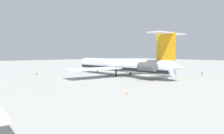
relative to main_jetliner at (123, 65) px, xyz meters
The scene contains 8 objects.
ground 9.51m from the main_jetliner, 65.45° to the right, with size 358.71×358.71×0.00m, color #ADADA8.
main_jetliner is the anchor object (origin of this frame).
ground_crew_near_nose 28.56m from the main_jetliner, 127.39° to the right, with size 0.39×0.26×1.64m.
ground_crew_near_tail 32.42m from the main_jetliner, 44.35° to the left, with size 0.31×0.39×1.82m.
safety_cone_nose 29.55m from the main_jetliner, 34.42° to the left, with size 0.40×0.40×0.55m, color #EA590F.
safety_cone_wingtip 33.22m from the main_jetliner, 138.80° to the left, with size 0.40×0.40×0.55m, color #EA590F.
safety_cone_tail 34.47m from the main_jetliner, 46.45° to the left, with size 0.40×0.40×0.55m, color #EA590F.
taxiway_centreline 10.28m from the main_jetliner, 81.77° to the right, with size 74.02×0.36×0.01m, color gold.
Camera 1 is at (-58.33, 57.81, 8.24)m, focal length 33.57 mm.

